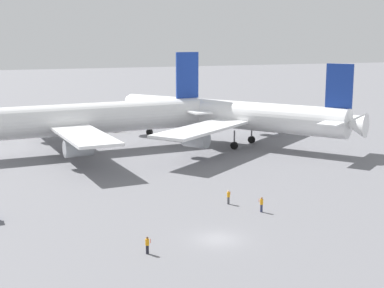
% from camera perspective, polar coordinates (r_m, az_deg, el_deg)
% --- Properties ---
extents(ground_plane, '(600.00, 600.00, 0.00)m').
position_cam_1_polar(ground_plane, '(56.07, 2.60, -9.54)').
color(ground_plane, slate).
extents(airliner_at_gate_left, '(59.84, 42.91, 16.64)m').
position_cam_1_polar(airliner_at_gate_left, '(97.18, -13.86, 2.23)').
color(airliner_at_gate_left, white).
rests_on(airliner_at_gate_left, ground).
extents(airliner_being_pushed, '(40.89, 42.85, 15.16)m').
position_cam_1_polar(airliner_being_pushed, '(102.62, 3.88, 2.92)').
color(airliner_being_pushed, white).
rests_on(airliner_being_pushed, ground).
extents(pushback_tug, '(5.99, 7.60, 2.82)m').
position_cam_1_polar(pushback_tug, '(120.18, -8.73, 1.94)').
color(pushback_tug, gold).
rests_on(pushback_tug, ground).
extents(ground_crew_wing_walker_right, '(0.42, 0.42, 1.76)m').
position_cam_1_polar(ground_crew_wing_walker_right, '(64.36, 7.02, -6.04)').
color(ground_crew_wing_walker_right, '#2D3351').
rests_on(ground_crew_wing_walker_right, ground).
extents(ground_crew_ramp_agent_by_cones, '(0.47, 0.36, 1.64)m').
position_cam_1_polar(ground_crew_ramp_agent_by_cones, '(52.31, -4.53, -10.10)').
color(ground_crew_ramp_agent_by_cones, black).
rests_on(ground_crew_ramp_agent_by_cones, ground).
extents(ground_crew_marshaller_foreground, '(0.48, 0.36, 1.71)m').
position_cam_1_polar(ground_crew_marshaller_foreground, '(66.95, 3.70, -5.33)').
color(ground_crew_marshaller_foreground, '#4C4C51').
rests_on(ground_crew_marshaller_foreground, ground).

